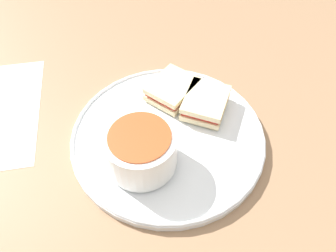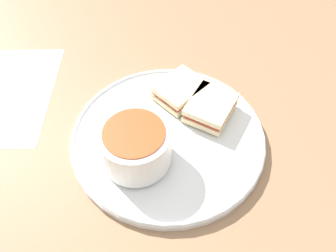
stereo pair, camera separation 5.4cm
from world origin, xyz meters
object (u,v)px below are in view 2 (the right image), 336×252
spoon (122,145)px  soup_bowl (135,145)px  sandwich_half_near (211,107)px  sandwich_half_far (180,90)px

spoon → soup_bowl: bearing=42.9°
soup_bowl → sandwich_half_near: bearing=-117.3°
sandwich_half_near → sandwich_half_far: (0.07, -0.02, 0.00)m
soup_bowl → sandwich_half_far: (-0.01, -0.16, -0.02)m
spoon → sandwich_half_far: (-0.04, -0.15, 0.01)m
soup_bowl → sandwich_half_far: size_ratio=1.05×
sandwich_half_near → sandwich_half_far: same height
soup_bowl → sandwich_half_near: (-0.07, -0.14, -0.02)m
soup_bowl → sandwich_half_near: 0.16m
spoon → sandwich_half_near: size_ratio=1.20×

